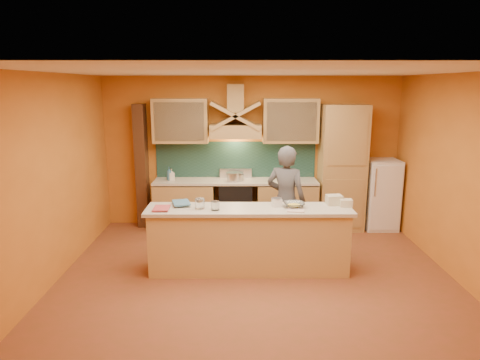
{
  "coord_description": "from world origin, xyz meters",
  "views": [
    {
      "loc": [
        -0.25,
        -5.48,
        2.64
      ],
      "look_at": [
        -0.22,
        0.9,
        1.21
      ],
      "focal_mm": 32.0,
      "sensor_mm": 36.0,
      "label": 1
    }
  ],
  "objects_px": {
    "kitchen_scale": "(277,203)",
    "fridge": "(381,194)",
    "mixing_bowl": "(294,205)",
    "stove": "(236,205)",
    "person": "(286,200)"
  },
  "relations": [
    {
      "from": "kitchen_scale",
      "to": "fridge",
      "type": "bearing_deg",
      "value": 34.21
    },
    {
      "from": "fridge",
      "to": "mixing_bowl",
      "type": "distance_m",
      "value": 2.66
    },
    {
      "from": "fridge",
      "to": "mixing_bowl",
      "type": "xyz_separation_m",
      "value": [
        -1.86,
        -1.87,
        0.33
      ]
    },
    {
      "from": "mixing_bowl",
      "to": "stove",
      "type": "bearing_deg",
      "value": 114.09
    },
    {
      "from": "mixing_bowl",
      "to": "person",
      "type": "bearing_deg",
      "value": 93.56
    },
    {
      "from": "fridge",
      "to": "kitchen_scale",
      "type": "relative_size",
      "value": 9.89
    },
    {
      "from": "fridge",
      "to": "kitchen_scale",
      "type": "xyz_separation_m",
      "value": [
        -2.1,
        -1.82,
        0.35
      ]
    },
    {
      "from": "stove",
      "to": "mixing_bowl",
      "type": "height_order",
      "value": "mixing_bowl"
    },
    {
      "from": "person",
      "to": "mixing_bowl",
      "type": "height_order",
      "value": "person"
    },
    {
      "from": "stove",
      "to": "kitchen_scale",
      "type": "height_order",
      "value": "kitchen_scale"
    },
    {
      "from": "fridge",
      "to": "mixing_bowl",
      "type": "height_order",
      "value": "fridge"
    },
    {
      "from": "kitchen_scale",
      "to": "mixing_bowl",
      "type": "bearing_deg",
      "value": -18.6
    },
    {
      "from": "person",
      "to": "kitchen_scale",
      "type": "distance_m",
      "value": 0.65
    },
    {
      "from": "fridge",
      "to": "kitchen_scale",
      "type": "bearing_deg",
      "value": -139.02
    },
    {
      "from": "stove",
      "to": "person",
      "type": "xyz_separation_m",
      "value": [
        0.8,
        -1.22,
        0.42
      ]
    }
  ]
}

